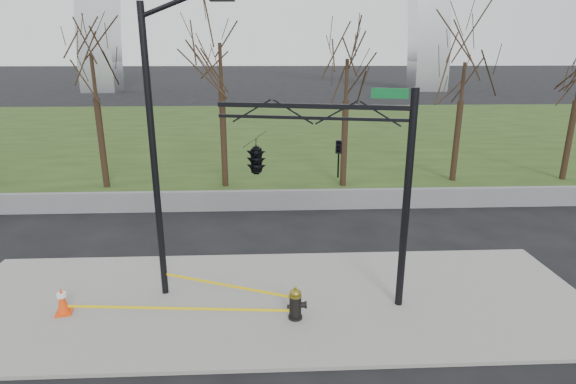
{
  "coord_description": "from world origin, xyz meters",
  "views": [
    {
      "loc": [
        -0.05,
        -11.49,
        6.79
      ],
      "look_at": [
        0.56,
        2.0,
        2.66
      ],
      "focal_mm": 28.38,
      "sensor_mm": 36.0,
      "label": 1
    }
  ],
  "objects_px": {
    "fire_hydrant": "(296,304)",
    "traffic_signal_mast": "(284,157)",
    "traffic_cone": "(62,300)",
    "street_light": "(160,136)"
  },
  "relations": [
    {
      "from": "fire_hydrant",
      "to": "street_light",
      "type": "height_order",
      "value": "street_light"
    },
    {
      "from": "traffic_signal_mast",
      "to": "street_light",
      "type": "bearing_deg",
      "value": -169.88
    },
    {
      "from": "traffic_cone",
      "to": "street_light",
      "type": "distance_m",
      "value": 5.1
    },
    {
      "from": "fire_hydrant",
      "to": "traffic_cone",
      "type": "xyz_separation_m",
      "value": [
        -6.2,
        0.51,
        -0.03
      ]
    },
    {
      "from": "traffic_cone",
      "to": "street_light",
      "type": "xyz_separation_m",
      "value": [
        2.71,
        0.99,
        4.2
      ]
    },
    {
      "from": "fire_hydrant",
      "to": "traffic_signal_mast",
      "type": "distance_m",
      "value": 3.87
    },
    {
      "from": "traffic_cone",
      "to": "fire_hydrant",
      "type": "bearing_deg",
      "value": -4.72
    },
    {
      "from": "street_light",
      "to": "fire_hydrant",
      "type": "bearing_deg",
      "value": -19.24
    },
    {
      "from": "street_light",
      "to": "traffic_signal_mast",
      "type": "xyz_separation_m",
      "value": [
        3.25,
        -0.17,
        -0.55
      ]
    },
    {
      "from": "fire_hydrant",
      "to": "traffic_cone",
      "type": "bearing_deg",
      "value": 173.22
    }
  ]
}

